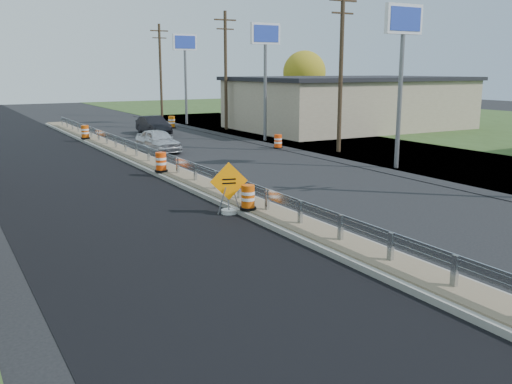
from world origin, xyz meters
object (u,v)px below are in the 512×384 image
car_dark_mid (153,125)px  barrel_median_far (85,132)px  caution_sign (229,201)px  barrel_median_near (248,198)px  car_silver (158,141)px  barrel_shoulder_far (172,122)px  barrel_shoulder_near (278,142)px  barrel_median_mid (161,162)px

car_dark_mid → barrel_median_far: bearing=-159.6°
caution_sign → car_dark_mid: 25.47m
barrel_median_near → car_silver: (2.70, 16.14, 0.05)m
barrel_shoulder_far → car_silver: size_ratio=0.25×
barrel_shoulder_near → barrel_shoulder_far: (-1.13, 15.29, 0.06)m
barrel_shoulder_far → car_dark_mid: 4.88m
caution_sign → barrel_shoulder_near: bearing=68.2°
barrel_median_mid → barrel_median_far: (0.00, 14.73, 0.01)m
barrel_median_far → barrel_shoulder_far: (8.62, 6.06, -0.19)m
barrel_shoulder_far → car_dark_mid: bearing=-127.5°
barrel_median_mid → car_dark_mid: car_dark_mid is taller
caution_sign → barrel_shoulder_near: (10.19, 13.30, -0.04)m
barrel_median_near → barrel_median_far: 23.07m
barrel_median_mid → barrel_median_far: 14.73m
car_silver → barrel_shoulder_far: bearing=60.9°
car_silver → barrel_median_far: bearing=106.7°
barrel_median_near → car_dark_mid: bearing=77.4°
barrel_median_near → car_silver: 16.37m
barrel_shoulder_near → car_silver: size_ratio=0.22×
barrel_median_mid → car_silver: 8.26m
barrel_median_mid → car_silver: (2.70, 7.80, 0.02)m
caution_sign → barrel_median_mid: 7.82m
barrel_shoulder_near → barrel_shoulder_far: barrel_shoulder_far is taller
barrel_median_far → car_dark_mid: bearing=21.2°
barrel_shoulder_near → car_dark_mid: bearing=109.7°
barrel_median_near → barrel_median_mid: bearing=90.0°
barrel_median_mid → car_dark_mid: bearing=71.5°
barrel_median_near → car_dark_mid: car_dark_mid is taller
car_silver → car_dark_mid: size_ratio=0.94×
barrel_median_near → barrel_shoulder_near: bearing=54.8°
caution_sign → car_dark_mid: bearing=91.8°
barrel_median_far → caution_sign: bearing=-91.1°
barrel_median_mid → car_silver: bearing=70.9°
car_dark_mid → barrel_shoulder_near: bearing=-71.1°
caution_sign → barrel_shoulder_near: 16.76m
barrel_shoulder_far → barrel_median_far: bearing=-144.9°
barrel_shoulder_near → car_silver: bearing=161.9°
caution_sign → barrel_shoulder_near: caution_sign is taller
barrel_shoulder_far → car_silver: car_silver is taller
barrel_median_near → car_dark_mid: (5.65, 25.27, 0.06)m
barrel_median_near → barrel_median_mid: barrel_median_mid is taller
caution_sign → barrel_median_mid: caution_sign is taller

